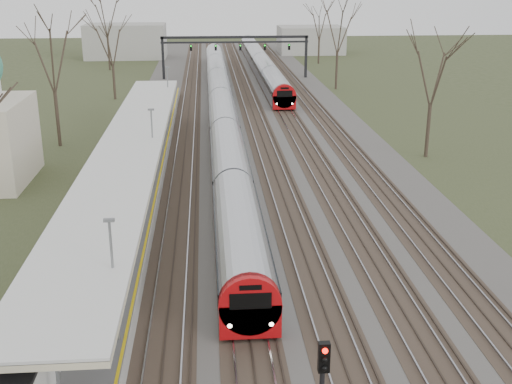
{
  "coord_description": "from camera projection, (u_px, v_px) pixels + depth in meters",
  "views": [
    {
      "loc": [
        -4.08,
        -8.01,
        14.48
      ],
      "look_at": [
        -1.21,
        28.4,
        2.0
      ],
      "focal_mm": 45.0,
      "sensor_mm": 36.0,
      "label": 1
    }
  ],
  "objects": [
    {
      "name": "train_near",
      "position": [
        221.0,
        102.0,
        68.2
      ],
      "size": [
        2.62,
        90.21,
        3.05
      ],
      "color": "#A3A5AD",
      "rests_on": "ground"
    },
    {
      "name": "signal_gantry",
      "position": [
        235.0,
        44.0,
        91.14
      ],
      "size": [
        21.0,
        0.59,
        6.08
      ],
      "color": "black",
      "rests_on": "ground"
    },
    {
      "name": "tree_east_far",
      "position": [
        433.0,
        69.0,
        50.85
      ],
      "size": [
        5.0,
        5.0,
        10.3
      ],
      "color": "#2D231C",
      "rests_on": "ground"
    },
    {
      "name": "canopy",
      "position": [
        131.0,
        144.0,
        41.71
      ],
      "size": [
        4.1,
        50.0,
        3.11
      ],
      "color": "slate",
      "rests_on": "platform"
    },
    {
      "name": "track_bed",
      "position": [
        250.0,
        125.0,
        64.42
      ],
      "size": [
        24.0,
        160.0,
        0.22
      ],
      "color": "#474442",
      "rests_on": "ground"
    },
    {
      "name": "signal_post",
      "position": [
        323.0,
        380.0,
        19.53
      ],
      "size": [
        0.35,
        0.45,
        4.1
      ],
      "color": "black",
      "rests_on": "ground"
    },
    {
      "name": "platform",
      "position": [
        140.0,
        174.0,
        47.08
      ],
      "size": [
        3.5,
        69.0,
        1.0
      ],
      "primitive_type": "cube",
      "color": "#9E9B93",
      "rests_on": "ground"
    },
    {
      "name": "train_far",
      "position": [
        261.0,
        63.0,
        98.16
      ],
      "size": [
        2.62,
        60.21,
        3.05
      ],
      "color": "#A3A5AD",
      "rests_on": "ground"
    },
    {
      "name": "tree_west_far",
      "position": [
        51.0,
        54.0,
        53.96
      ],
      "size": [
        5.5,
        5.5,
        11.33
      ],
      "color": "#2D231C",
      "rests_on": "ground"
    }
  ]
}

